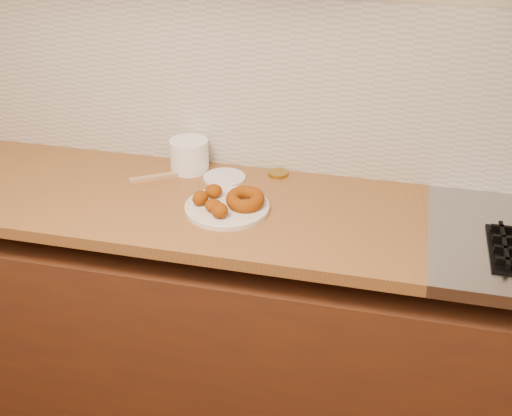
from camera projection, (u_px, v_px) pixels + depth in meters
The scene contains 11 objects.
wall_back at pixel (291, 44), 2.10m from camera, with size 4.00×0.02×2.70m, color #BAAA8C.
base_cabinet at pixel (267, 332), 2.31m from camera, with size 3.60×0.60×0.77m, color #562811.
butcher_block at pixel (85, 192), 2.20m from camera, with size 2.30×0.62×0.04m, color olive.
backsplash at pixel (289, 89), 2.17m from camera, with size 3.60×0.02×0.60m, color beige.
donut_plate at pixel (227, 207), 2.05m from camera, with size 0.27×0.27×0.02m, color silver.
ring_donut at pixel (245, 199), 2.04m from camera, with size 0.13×0.13×0.04m, color #893F00.
fried_dough_chunks at pixel (212, 201), 2.03m from camera, with size 0.15×0.20×0.05m.
plastic_tub at pixel (189, 155), 2.28m from camera, with size 0.14×0.14×0.11m, color white.
tub_lid at pixel (224, 178), 2.24m from camera, with size 0.15×0.15×0.01m, color silver.
brass_jar_lid at pixel (278, 173), 2.27m from camera, with size 0.07×0.07×0.01m, color olive.
wooden_utensil at pixel (155, 177), 2.24m from camera, with size 0.18×0.02×0.01m, color tan.
Camera 1 is at (0.38, -0.07, 1.91)m, focal length 45.00 mm.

